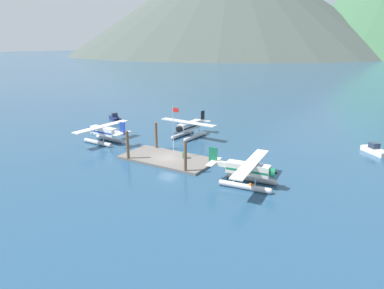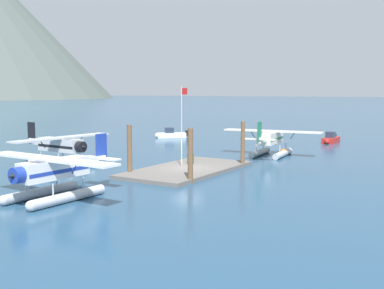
{
  "view_description": "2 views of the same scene",
  "coord_description": "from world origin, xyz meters",
  "px_view_note": "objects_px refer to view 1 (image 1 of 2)",
  "views": [
    {
      "loc": [
        25.72,
        -35.79,
        15.17
      ],
      "look_at": [
        2.01,
        3.05,
        1.67
      ],
      "focal_mm": 32.07,
      "sensor_mm": 36.0,
      "label": 1
    },
    {
      "loc": [
        -33.54,
        -21.07,
        6.74
      ],
      "look_at": [
        0.87,
        0.06,
        2.2
      ],
      "focal_mm": 44.11,
      "sensor_mm": 36.0,
      "label": 2
    }
  ],
  "objects_px": {
    "seaplane_white_port_fwd": "(103,133)",
    "boat_white_open_east": "(374,150)",
    "seaplane_cream_stbd_aft": "(248,172)",
    "fuel_drum": "(185,155)",
    "flagpole": "(174,126)",
    "boat_navy_open_west": "(115,118)",
    "seaplane_silver_bow_left": "(189,128)",
    "mooring_buoy": "(251,187)"
  },
  "relations": [
    {
      "from": "seaplane_white_port_fwd",
      "to": "boat_white_open_east",
      "type": "xyz_separation_m",
      "value": [
        36.98,
        16.33,
        -1.09
      ]
    },
    {
      "from": "boat_white_open_east",
      "to": "seaplane_cream_stbd_aft",
      "type": "bearing_deg",
      "value": -118.5
    },
    {
      "from": "fuel_drum",
      "to": "boat_white_open_east",
      "type": "bearing_deg",
      "value": 37.98
    },
    {
      "from": "flagpole",
      "to": "boat_navy_open_west",
      "type": "bearing_deg",
      "value": 150.18
    },
    {
      "from": "fuel_drum",
      "to": "seaplane_silver_bow_left",
      "type": "distance_m",
      "value": 11.84
    },
    {
      "from": "boat_white_open_east",
      "to": "fuel_drum",
      "type": "bearing_deg",
      "value": -142.02
    },
    {
      "from": "fuel_drum",
      "to": "seaplane_silver_bow_left",
      "type": "height_order",
      "value": "seaplane_silver_bow_left"
    },
    {
      "from": "flagpole",
      "to": "boat_white_open_east",
      "type": "bearing_deg",
      "value": 36.25
    },
    {
      "from": "flagpole",
      "to": "mooring_buoy",
      "type": "relative_size",
      "value": 9.01
    },
    {
      "from": "mooring_buoy",
      "to": "boat_white_open_east",
      "type": "xyz_separation_m",
      "value": [
        10.2,
        21.32,
        0.1
      ]
    },
    {
      "from": "fuel_drum",
      "to": "seaplane_cream_stbd_aft",
      "type": "bearing_deg",
      "value": -18.17
    },
    {
      "from": "seaplane_silver_bow_left",
      "to": "boat_navy_open_west",
      "type": "distance_m",
      "value": 20.34
    },
    {
      "from": "seaplane_silver_bow_left",
      "to": "seaplane_white_port_fwd",
      "type": "height_order",
      "value": "same"
    },
    {
      "from": "mooring_buoy",
      "to": "seaplane_white_port_fwd",
      "type": "bearing_deg",
      "value": 169.45
    },
    {
      "from": "boat_navy_open_west",
      "to": "seaplane_white_port_fwd",
      "type": "bearing_deg",
      "value": -52.09
    },
    {
      "from": "mooring_buoy",
      "to": "boat_white_open_east",
      "type": "height_order",
      "value": "boat_white_open_east"
    },
    {
      "from": "flagpole",
      "to": "seaplane_cream_stbd_aft",
      "type": "xyz_separation_m",
      "value": [
        12.11,
        -3.32,
        -2.96
      ]
    },
    {
      "from": "seaplane_cream_stbd_aft",
      "to": "mooring_buoy",
      "type": "bearing_deg",
      "value": -52.34
    },
    {
      "from": "flagpole",
      "to": "boat_navy_open_west",
      "type": "height_order",
      "value": "flagpole"
    },
    {
      "from": "fuel_drum",
      "to": "seaplane_white_port_fwd",
      "type": "xyz_separation_m",
      "value": [
        -15.45,
        0.48,
        0.84
      ]
    },
    {
      "from": "flagpole",
      "to": "seaplane_silver_bow_left",
      "type": "height_order",
      "value": "flagpole"
    },
    {
      "from": "seaplane_cream_stbd_aft",
      "to": "boat_white_open_east",
      "type": "xyz_separation_m",
      "value": [
        11.01,
        20.27,
        -1.09
      ]
    },
    {
      "from": "fuel_drum",
      "to": "boat_white_open_east",
      "type": "relative_size",
      "value": 0.22
    },
    {
      "from": "seaplane_cream_stbd_aft",
      "to": "fuel_drum",
      "type": "bearing_deg",
      "value": 161.83
    },
    {
      "from": "fuel_drum",
      "to": "seaplane_white_port_fwd",
      "type": "relative_size",
      "value": 0.08
    },
    {
      "from": "flagpole",
      "to": "seaplane_silver_bow_left",
      "type": "distance_m",
      "value": 11.63
    },
    {
      "from": "flagpole",
      "to": "boat_white_open_east",
      "type": "xyz_separation_m",
      "value": [
        23.11,
        16.95,
        -4.05
      ]
    },
    {
      "from": "boat_navy_open_west",
      "to": "fuel_drum",
      "type": "bearing_deg",
      "value": -28.05
    },
    {
      "from": "seaplane_silver_bow_left",
      "to": "boat_white_open_east",
      "type": "height_order",
      "value": "seaplane_silver_bow_left"
    },
    {
      "from": "mooring_buoy",
      "to": "seaplane_white_port_fwd",
      "type": "relative_size",
      "value": 0.07
    },
    {
      "from": "boat_navy_open_west",
      "to": "seaplane_cream_stbd_aft",
      "type": "bearing_deg",
      "value": -25.34
    },
    {
      "from": "fuel_drum",
      "to": "seaplane_silver_bow_left",
      "type": "xyz_separation_m",
      "value": [
        -5.74,
        10.32,
        0.84
      ]
    },
    {
      "from": "fuel_drum",
      "to": "mooring_buoy",
      "type": "xyz_separation_m",
      "value": [
        11.34,
        -4.51,
        -0.36
      ]
    },
    {
      "from": "seaplane_cream_stbd_aft",
      "to": "seaplane_white_port_fwd",
      "type": "relative_size",
      "value": 1.0
    },
    {
      "from": "seaplane_white_port_fwd",
      "to": "seaplane_cream_stbd_aft",
      "type": "bearing_deg",
      "value": -8.62
    },
    {
      "from": "fuel_drum",
      "to": "mooring_buoy",
      "type": "distance_m",
      "value": 12.21
    },
    {
      "from": "seaplane_cream_stbd_aft",
      "to": "boat_navy_open_west",
      "type": "height_order",
      "value": "seaplane_cream_stbd_aft"
    },
    {
      "from": "flagpole",
      "to": "seaplane_white_port_fwd",
      "type": "xyz_separation_m",
      "value": [
        -13.87,
        0.62,
        -2.96
      ]
    },
    {
      "from": "flagpole",
      "to": "boat_navy_open_west",
      "type": "xyz_separation_m",
      "value": [
        -24.18,
        13.86,
        -4.05
      ]
    },
    {
      "from": "flagpole",
      "to": "fuel_drum",
      "type": "relative_size",
      "value": 7.86
    },
    {
      "from": "seaplane_white_port_fwd",
      "to": "fuel_drum",
      "type": "bearing_deg",
      "value": -1.79
    },
    {
      "from": "flagpole",
      "to": "seaplane_white_port_fwd",
      "type": "bearing_deg",
      "value": 177.45
    }
  ]
}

